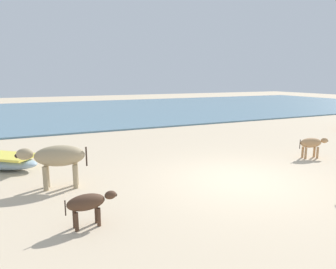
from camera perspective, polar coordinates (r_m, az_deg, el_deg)
The scene contains 5 objects.
ground at distance 8.23m, azimuth 12.96°, elevation -8.31°, with size 80.00×80.00×0.00m, color beige.
sea_water at distance 25.35m, azimuth -13.99°, elevation 4.30°, with size 60.00×20.00×0.08m, color slate.
calf_near_tan at distance 11.18m, azimuth 24.95°, elevation -1.51°, with size 1.03×0.47×0.67m.
calf_far_dark at distance 5.74m, azimuth -14.51°, elevation -12.14°, with size 0.94×0.32×0.61m.
cow_second_adult_dun at distance 7.78m, azimuth -19.71°, elevation -4.02°, with size 1.59×0.69×1.04m.
Camera 1 is at (-4.89, -6.09, 2.61)m, focal length 33.11 mm.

